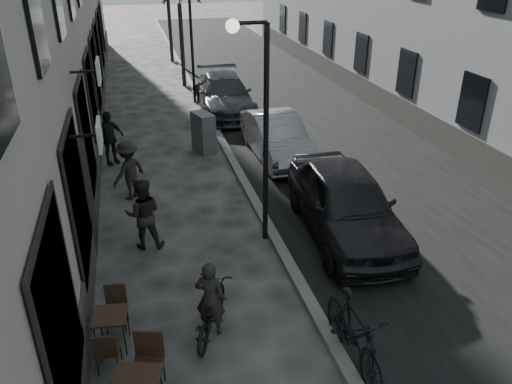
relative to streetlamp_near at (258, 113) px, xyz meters
name	(u,v)px	position (x,y,z in m)	size (l,w,h in m)	color
road	(290,108)	(4.02, 10.00, -3.16)	(7.30, 60.00, 0.00)	black
kerb	(207,113)	(0.37, 10.00, -3.10)	(0.25, 60.00, 0.12)	slate
streetlamp_near	(258,113)	(0.00, 0.00, 0.00)	(0.90, 0.28, 5.09)	black
streetlamp_far	(187,29)	(0.00, 12.00, 0.00)	(0.90, 0.28, 5.09)	black
bistro_set_c	(112,327)	(-3.37, -2.85, -2.73)	(0.64, 1.44, 0.83)	black
utility_cabinet	(203,133)	(-0.37, 5.92, -2.48)	(0.50, 0.91, 1.36)	slate
bicycle	(211,311)	(-1.63, -2.88, -2.70)	(0.61, 1.74, 0.91)	black
cyclist_rider	(210,298)	(-1.63, -2.88, -2.41)	(0.54, 0.36, 1.49)	#262421
pedestrian_near	(143,214)	(-2.62, 0.34, -2.30)	(0.84, 0.65, 1.72)	#272522
pedestrian_mid	(129,170)	(-2.89, 3.00, -2.33)	(1.08, 0.62, 1.67)	#262321
pedestrian_far	(109,138)	(-3.43, 5.65, -2.29)	(1.02, 0.43, 1.74)	black
car_near	(346,203)	(2.10, -0.24, -2.32)	(1.98, 4.91, 1.67)	black
car_mid	(277,137)	(1.90, 4.87, -2.45)	(1.50, 4.31, 1.42)	#919299
car_far	(224,95)	(1.17, 10.16, -2.40)	(2.14, 5.26, 1.53)	#33363C
moped	(354,335)	(0.52, -4.27, -2.52)	(0.60, 2.13, 1.28)	black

